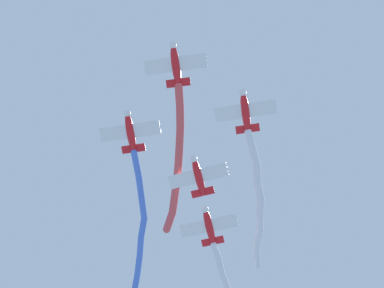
{
  "coord_description": "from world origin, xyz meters",
  "views": [
    {
      "loc": [
        25.75,
        -6.05,
        6.57
      ],
      "look_at": [
        1.03,
        -1.35,
        87.65
      ],
      "focal_mm": 66.24,
      "sensor_mm": 36.0,
      "label": 1
    }
  ],
  "objects_px": {
    "airplane_lead": "(176,64)",
    "airplane_left_wing": "(245,111)",
    "airplane_trail": "(209,226)",
    "airplane_right_wing": "(130,131)",
    "airplane_slot": "(198,176)"
  },
  "relations": [
    {
      "from": "airplane_lead",
      "to": "airplane_left_wing",
      "type": "distance_m",
      "value": 9.87
    },
    {
      "from": "airplane_lead",
      "to": "airplane_trail",
      "type": "xyz_separation_m",
      "value": [
        -19.41,
        7.8,
        0.4
      ]
    },
    {
      "from": "airplane_right_wing",
      "to": "airplane_trail",
      "type": "bearing_deg",
      "value": 150.63
    },
    {
      "from": "airplane_lead",
      "to": "airplane_trail",
      "type": "bearing_deg",
      "value": 176.36
    },
    {
      "from": "airplane_left_wing",
      "to": "airplane_slot",
      "type": "bearing_deg",
      "value": -137.56
    },
    {
      "from": "airplane_lead",
      "to": "airplane_left_wing",
      "type": "height_order",
      "value": "airplane_lead"
    },
    {
      "from": "airplane_lead",
      "to": "airplane_right_wing",
      "type": "relative_size",
      "value": 1.0
    },
    {
      "from": "airplane_trail",
      "to": "airplane_slot",
      "type": "bearing_deg",
      "value": 1.84
    },
    {
      "from": "airplane_lead",
      "to": "airplane_slot",
      "type": "relative_size",
      "value": 1.02
    },
    {
      "from": "airplane_lead",
      "to": "airplane_right_wing",
      "type": "distance_m",
      "value": 9.87
    },
    {
      "from": "airplane_right_wing",
      "to": "airplane_left_wing",
      "type": "bearing_deg",
      "value": 87.16
    },
    {
      "from": "airplane_left_wing",
      "to": "airplane_right_wing",
      "type": "distance_m",
      "value": 13.96
    },
    {
      "from": "airplane_slot",
      "to": "airplane_left_wing",
      "type": "bearing_deg",
      "value": 48.1
    },
    {
      "from": "airplane_right_wing",
      "to": "airplane_trail",
      "type": "distance_m",
      "value": 15.59
    },
    {
      "from": "airplane_left_wing",
      "to": "airplane_slot",
      "type": "xyz_separation_m",
      "value": [
        -9.08,
        -3.88,
        0.2
      ]
    }
  ]
}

